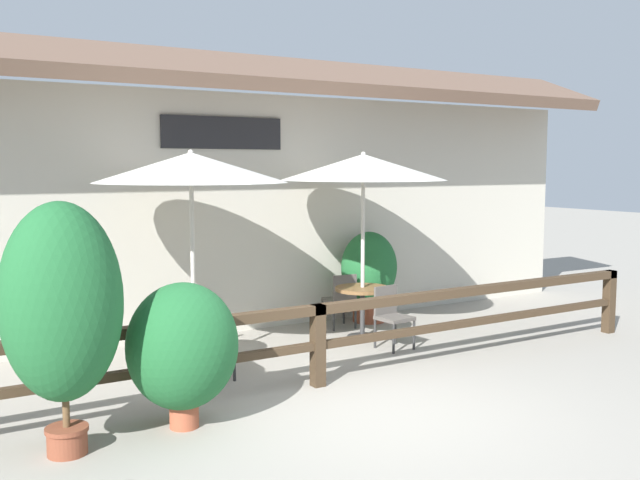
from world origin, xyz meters
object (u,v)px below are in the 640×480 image
(dining_table_middle, at_px, (362,298))
(chair_middle_wallside, at_px, (341,298))
(dining_table_near, at_px, (194,319))
(potted_plant_entrance_palm, at_px, (183,347))
(patio_umbrella_near, at_px, (191,168))
(chair_middle_streetside, at_px, (391,314))
(patio_umbrella_middle, at_px, (363,167))
(potted_plant_corner_fern, at_px, (62,305))
(chair_near_streetside, at_px, (211,338))
(potted_plant_tall_tropical, at_px, (369,272))
(chair_near_wallside, at_px, (179,319))

(dining_table_middle, xyz_separation_m, chair_middle_wallside, (0.06, 0.68, -0.12))
(dining_table_near, relative_size, potted_plant_entrance_palm, 0.57)
(patio_umbrella_near, distance_m, chair_middle_streetside, 3.39)
(dining_table_near, bearing_deg, patio_umbrella_middle, 2.06)
(potted_plant_entrance_palm, bearing_deg, potted_plant_corner_fern, -175.32)
(patio_umbrella_near, height_order, potted_plant_entrance_palm, patio_umbrella_near)
(chair_middle_wallside, bearing_deg, chair_middle_streetside, 92.76)
(chair_middle_wallside, bearing_deg, potted_plant_corner_fern, 35.94)
(chair_near_streetside, xyz_separation_m, potted_plant_tall_tropical, (3.38, 1.57, 0.33))
(patio_umbrella_near, height_order, patio_umbrella_middle, same)
(chair_near_wallside, bearing_deg, chair_near_streetside, 74.27)
(chair_middle_streetside, bearing_deg, patio_umbrella_near, 161.83)
(dining_table_near, bearing_deg, chair_near_streetside, -92.07)
(chair_near_wallside, distance_m, potted_plant_entrance_palm, 2.77)
(chair_middle_wallside, bearing_deg, chair_near_wallside, 7.92)
(chair_near_wallside, xyz_separation_m, patio_umbrella_middle, (2.62, -0.52, 2.02))
(chair_near_wallside, distance_m, dining_table_middle, 2.68)
(patio_umbrella_near, distance_m, potted_plant_entrance_palm, 2.76)
(chair_middle_streetside, distance_m, potted_plant_entrance_palm, 3.81)
(chair_near_wallside, relative_size, chair_middle_wallside, 1.00)
(dining_table_middle, bearing_deg, chair_middle_streetside, -88.32)
(chair_near_wallside, xyz_separation_m, chair_middle_wallside, (2.69, 0.16, 0.00))
(chair_middle_wallside, height_order, potted_plant_entrance_palm, potted_plant_entrance_palm)
(chair_middle_streetside, height_order, chair_middle_wallside, same)
(chair_near_wallside, relative_size, patio_umbrella_middle, 0.31)
(chair_near_wallside, distance_m, patio_umbrella_middle, 3.35)
(chair_middle_wallside, distance_m, potted_plant_tall_tropical, 0.75)
(chair_middle_wallside, bearing_deg, patio_umbrella_near, 20.57)
(dining_table_near, relative_size, chair_middle_wallside, 0.94)
(potted_plant_corner_fern, bearing_deg, dining_table_near, 46.45)
(chair_middle_streetside, height_order, potted_plant_tall_tropical, potted_plant_tall_tropical)
(patio_umbrella_middle, relative_size, dining_table_middle, 3.39)
(dining_table_middle, distance_m, chair_middle_streetside, 0.69)
(chair_near_streetside, xyz_separation_m, dining_table_middle, (2.67, 0.71, 0.12))
(potted_plant_tall_tropical, bearing_deg, dining_table_middle, -129.75)
(chair_near_wallside, height_order, potted_plant_tall_tropical, potted_plant_tall_tropical)
(patio_umbrella_middle, xyz_separation_m, chair_middle_streetside, (0.02, -0.68, -2.02))
(chair_near_streetside, distance_m, chair_middle_streetside, 2.69)
(patio_umbrella_near, height_order, chair_middle_wallside, patio_umbrella_near)
(patio_umbrella_near, xyz_separation_m, potted_plant_corner_fern, (-1.98, -2.08, -1.16))
(patio_umbrella_near, distance_m, dining_table_middle, 3.26)
(chair_near_wallside, height_order, chair_middle_streetside, same)
(patio_umbrella_middle, xyz_separation_m, dining_table_middle, (0.00, 0.00, -1.90))
(dining_table_middle, bearing_deg, patio_umbrella_middle, -135.00)
(dining_table_near, distance_m, dining_table_middle, 2.64)
(patio_umbrella_middle, bearing_deg, dining_table_middle, 45.00)
(chair_middle_streetside, relative_size, potted_plant_tall_tropical, 0.58)
(patio_umbrella_near, bearing_deg, dining_table_middle, 2.06)
(patio_umbrella_near, relative_size, chair_near_wallside, 3.18)
(dining_table_middle, bearing_deg, potted_plant_corner_fern, -154.78)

